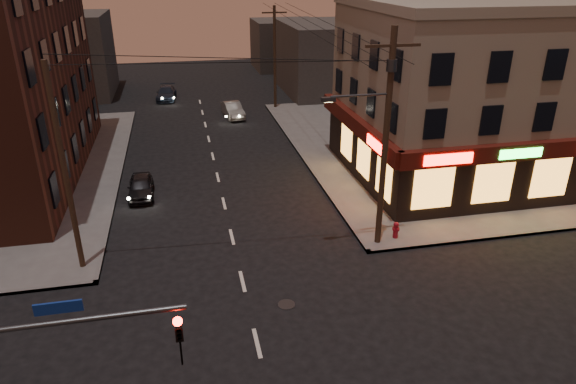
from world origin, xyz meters
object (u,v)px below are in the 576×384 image
object	(u,v)px
sedan_far	(166,93)
fire_hydrant	(396,229)
sedan_near	(141,187)
sedan_mid	(233,110)

from	to	relation	value
sedan_far	fire_hydrant	bearing A→B (deg)	-66.07
sedan_near	sedan_mid	size ratio (longest dim) A/B	0.88
sedan_mid	sedan_far	bearing A→B (deg)	119.56
sedan_mid	sedan_far	xyz separation A→B (m)	(-5.75, 7.88, -0.03)
sedan_near	sedan_mid	world-z (taller)	sedan_mid
sedan_far	fire_hydrant	world-z (taller)	sedan_far
sedan_near	sedan_mid	bearing A→B (deg)	64.75
sedan_near	sedan_far	xyz separation A→B (m)	(1.41, 23.65, 0.04)
sedan_mid	fire_hydrant	bearing A→B (deg)	-84.12
sedan_mid	sedan_far	size ratio (longest dim) A/B	0.92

